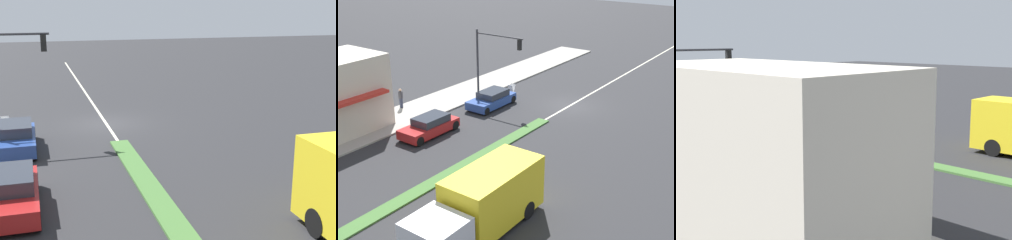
{
  "view_description": "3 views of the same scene",
  "coord_description": "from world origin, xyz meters",
  "views": [
    {
      "loc": [
        4.1,
        26.54,
        6.92
      ],
      "look_at": [
        -1.67,
        7.18,
        1.83
      ],
      "focal_mm": 50.0,
      "sensor_mm": 36.0,
      "label": 1
    },
    {
      "loc": [
        -16.62,
        31.74,
        12.81
      ],
      "look_at": [
        0.02,
        8.75,
        1.56
      ],
      "focal_mm": 50.0,
      "sensor_mm": 36.0,
      "label": 2
    },
    {
      "loc": [
        18.52,
        26.11,
        5.99
      ],
      "look_at": [
        0.18,
        8.64,
        1.62
      ],
      "focal_mm": 50.0,
      "sensor_mm": 36.0,
      "label": 3
    }
  ],
  "objects": [
    {
      "name": "lane_marking_center",
      "position": [
        0.0,
        0.0,
        0.0
      ],
      "size": [
        0.16,
        60.0,
        0.01
      ],
      "primitive_type": "cube",
      "color": "beige",
      "rests_on": "ground"
    },
    {
      "name": "coupe_blue",
      "position": [
        5.0,
        3.82,
        0.62
      ],
      "size": [
        1.91,
        4.3,
        1.3
      ],
      "color": "#284793",
      "rests_on": "ground"
    },
    {
      "name": "warning_aframe_sign",
      "position": [
        5.59,
        0.24,
        0.43
      ],
      "size": [
        0.45,
        0.53,
        0.84
      ],
      "color": "silver",
      "rests_on": "ground"
    },
    {
      "name": "hatchback_red",
      "position": [
        5.0,
        10.82,
        0.64
      ],
      "size": [
        1.84,
        4.31,
        1.32
      ],
      "color": "#AD1E1E",
      "rests_on": "ground"
    }
  ]
}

